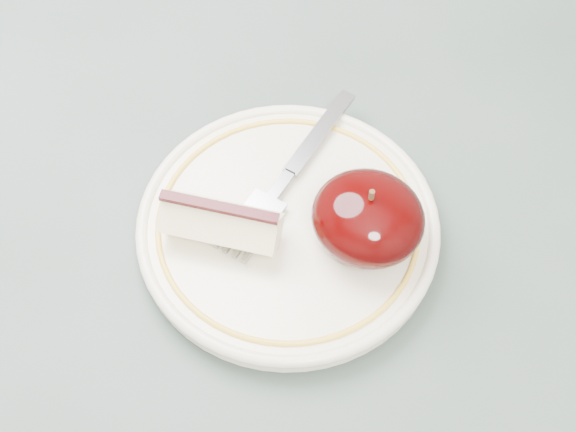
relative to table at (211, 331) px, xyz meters
The scene contains 5 objects.
table is the anchor object (origin of this frame).
plate 0.12m from the table, 62.57° to the left, with size 0.22×0.22×0.02m.
apple_half 0.18m from the table, 44.43° to the left, with size 0.08×0.08×0.06m.
apple_wedge 0.13m from the table, 91.30° to the left, with size 0.09×0.06×0.04m.
fork 0.15m from the table, 82.32° to the left, with size 0.03×0.17×0.00m.
Camera 1 is at (0.19, -0.19, 1.26)m, focal length 50.00 mm.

